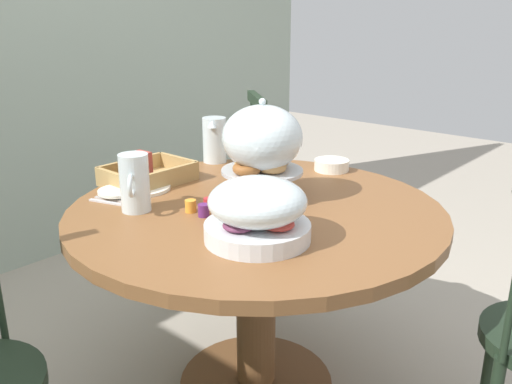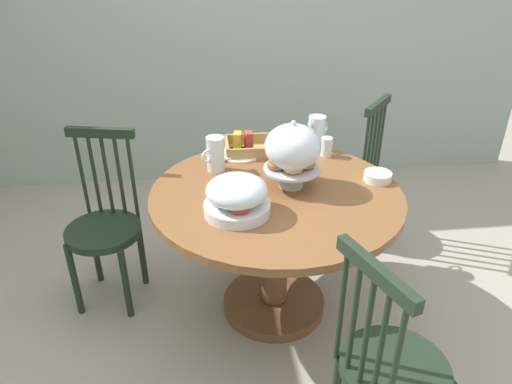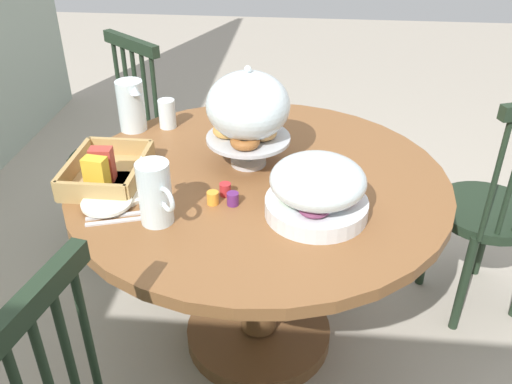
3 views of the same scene
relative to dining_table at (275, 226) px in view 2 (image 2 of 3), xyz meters
The scene contains 21 objects.
ground_plane 0.55m from the dining_table, 118.67° to the right, with size 10.00×10.00×0.00m, color #A89E8E.
wall_back 1.87m from the dining_table, 92.20° to the left, with size 4.80×0.06×2.60m, color #9EAD9E.
dining_table is the anchor object (origin of this frame).
windsor_chair_near_window 0.92m from the dining_table, 71.73° to the right, with size 0.43×0.43×0.97m.
windsor_chair_by_cabinet 0.92m from the dining_table, 49.46° to the left, with size 0.47×0.47×0.97m.
windsor_chair_facing_door 0.92m from the dining_table, 167.01° to the left, with size 0.41×0.41×0.97m.
pastry_stand_with_dome 0.41m from the dining_table, 28.37° to the left, with size 0.28×0.28×0.34m.
fruit_platter_covered 0.40m from the dining_table, 137.86° to the right, with size 0.30×0.30×0.18m.
orange_juice_pitcher 0.49m from the dining_table, 137.07° to the left, with size 0.14×0.14×0.19m.
milk_pitcher 0.66m from the dining_table, 58.59° to the left, with size 0.16×0.13×0.19m.
cereal_basket 0.55m from the dining_table, 99.25° to the left, with size 0.32×0.24×0.12m.
china_plate_large 0.51m from the dining_table, 107.95° to the left, with size 0.22×0.22×0.01m, color white.
china_plate_small 0.54m from the dining_table, 118.13° to the left, with size 0.15×0.15×0.01m, color white.
cereal_bowl 0.58m from the dining_table, ahead, with size 0.14×0.14×0.04m, color white.
drinking_glass 0.58m from the dining_table, 48.28° to the left, with size 0.06×0.06×0.11m, color silver.
jam_jar_strawberry 0.27m from the dining_table, 143.57° to the left, with size 0.04×0.04×0.04m, color #B7282D.
jam_jar_apricot 0.31m from the dining_table, 145.37° to the left, with size 0.04×0.04×0.04m, color orange.
jam_jar_grape 0.29m from the dining_table, 160.72° to the left, with size 0.04×0.04×0.04m, color #5B2366.
table_knife 0.52m from the dining_table, 124.91° to the left, with size 0.17×0.01×0.01m, color silver.
dinner_fork 0.53m from the dining_table, 128.28° to the left, with size 0.17×0.01×0.01m, color silver.
soup_spoon 0.52m from the dining_table, 90.99° to the left, with size 0.17×0.01×0.01m, color silver.
Camera 2 is at (-0.25, -1.87, 1.83)m, focal length 32.91 mm.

